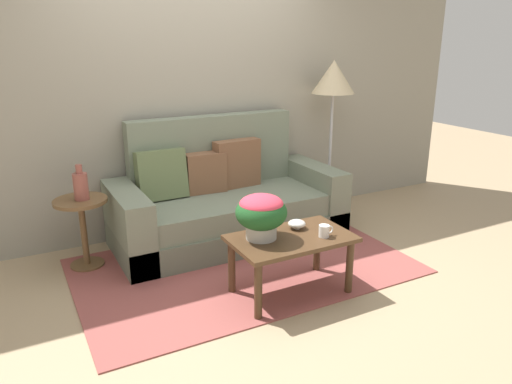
{
  "coord_description": "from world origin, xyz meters",
  "views": [
    {
      "loc": [
        -1.63,
        -3.26,
        1.83
      ],
      "look_at": [
        0.12,
        0.03,
        0.63
      ],
      "focal_mm": 34.13,
      "sensor_mm": 36.0,
      "label": 1
    }
  ],
  "objects_px": {
    "couch": "(225,204)",
    "table_vase": "(81,185)",
    "snack_bowl": "(297,224)",
    "floor_lamp": "(333,83)",
    "coffee_table": "(291,246)",
    "potted_plant": "(261,212)",
    "coffee_mug": "(325,231)",
    "side_table": "(82,221)"
  },
  "relations": [
    {
      "from": "potted_plant",
      "to": "table_vase",
      "type": "distance_m",
      "value": 1.5
    },
    {
      "from": "couch",
      "to": "side_table",
      "type": "distance_m",
      "value": 1.27
    },
    {
      "from": "coffee_table",
      "to": "table_vase",
      "type": "height_order",
      "value": "table_vase"
    },
    {
      "from": "couch",
      "to": "coffee_mug",
      "type": "relative_size",
      "value": 17.6
    },
    {
      "from": "coffee_table",
      "to": "table_vase",
      "type": "bearing_deg",
      "value": 137.2
    },
    {
      "from": "couch",
      "to": "table_vase",
      "type": "distance_m",
      "value": 1.31
    },
    {
      "from": "floor_lamp",
      "to": "potted_plant",
      "type": "relative_size",
      "value": 4.37
    },
    {
      "from": "snack_bowl",
      "to": "table_vase",
      "type": "xyz_separation_m",
      "value": [
        -1.36,
        1.04,
        0.22
      ]
    },
    {
      "from": "snack_bowl",
      "to": "table_vase",
      "type": "bearing_deg",
      "value": 142.62
    },
    {
      "from": "couch",
      "to": "table_vase",
      "type": "xyz_separation_m",
      "value": [
        -1.25,
        -0.03,
        0.37
      ]
    },
    {
      "from": "coffee_table",
      "to": "floor_lamp",
      "type": "bearing_deg",
      "value": 45.48
    },
    {
      "from": "coffee_mug",
      "to": "table_vase",
      "type": "bearing_deg",
      "value": 138.97
    },
    {
      "from": "coffee_table",
      "to": "side_table",
      "type": "height_order",
      "value": "side_table"
    },
    {
      "from": "coffee_table",
      "to": "table_vase",
      "type": "distance_m",
      "value": 1.73
    },
    {
      "from": "table_vase",
      "to": "coffee_table",
      "type": "bearing_deg",
      "value": -42.8
    },
    {
      "from": "floor_lamp",
      "to": "snack_bowl",
      "type": "xyz_separation_m",
      "value": [
        -1.18,
        -1.21,
        -0.89
      ]
    },
    {
      "from": "floor_lamp",
      "to": "table_vase",
      "type": "xyz_separation_m",
      "value": [
        -2.54,
        -0.17,
        -0.67
      ]
    },
    {
      "from": "coffee_table",
      "to": "coffee_mug",
      "type": "distance_m",
      "value": 0.27
    },
    {
      "from": "couch",
      "to": "side_table",
      "type": "bearing_deg",
      "value": -179.13
    },
    {
      "from": "potted_plant",
      "to": "snack_bowl",
      "type": "relative_size",
      "value": 2.76
    },
    {
      "from": "floor_lamp",
      "to": "snack_bowl",
      "type": "bearing_deg",
      "value": -134.34
    },
    {
      "from": "potted_plant",
      "to": "table_vase",
      "type": "xyz_separation_m",
      "value": [
        -1.04,
        1.08,
        0.06
      ]
    },
    {
      "from": "side_table",
      "to": "coffee_mug",
      "type": "xyz_separation_m",
      "value": [
        1.47,
        -1.28,
        0.09
      ]
    },
    {
      "from": "snack_bowl",
      "to": "couch",
      "type": "bearing_deg",
      "value": 95.8
    },
    {
      "from": "potted_plant",
      "to": "coffee_table",
      "type": "bearing_deg",
      "value": -20.25
    },
    {
      "from": "floor_lamp",
      "to": "table_vase",
      "type": "height_order",
      "value": "floor_lamp"
    },
    {
      "from": "coffee_table",
      "to": "snack_bowl",
      "type": "relative_size",
      "value": 6.59
    },
    {
      "from": "couch",
      "to": "floor_lamp",
      "type": "bearing_deg",
      "value": 5.95
    },
    {
      "from": "couch",
      "to": "snack_bowl",
      "type": "bearing_deg",
      "value": -84.2
    },
    {
      "from": "potted_plant",
      "to": "coffee_mug",
      "type": "xyz_separation_m",
      "value": [
        0.42,
        -0.19,
        -0.15
      ]
    },
    {
      "from": "couch",
      "to": "coffee_mug",
      "type": "distance_m",
      "value": 1.32
    },
    {
      "from": "coffee_table",
      "to": "coffee_mug",
      "type": "height_order",
      "value": "coffee_mug"
    },
    {
      "from": "potted_plant",
      "to": "couch",
      "type": "bearing_deg",
      "value": 79.06
    },
    {
      "from": "snack_bowl",
      "to": "table_vase",
      "type": "height_order",
      "value": "table_vase"
    },
    {
      "from": "floor_lamp",
      "to": "table_vase",
      "type": "bearing_deg",
      "value": -176.27
    },
    {
      "from": "coffee_table",
      "to": "table_vase",
      "type": "xyz_separation_m",
      "value": [
        -1.25,
        1.15,
        0.33
      ]
    },
    {
      "from": "couch",
      "to": "potted_plant",
      "type": "bearing_deg",
      "value": -100.94
    },
    {
      "from": "side_table",
      "to": "potted_plant",
      "type": "relative_size",
      "value": 1.6
    },
    {
      "from": "floor_lamp",
      "to": "coffee_mug",
      "type": "height_order",
      "value": "floor_lamp"
    },
    {
      "from": "coffee_table",
      "to": "side_table",
      "type": "relative_size",
      "value": 1.49
    },
    {
      "from": "coffee_mug",
      "to": "couch",
      "type": "bearing_deg",
      "value": 98.8
    },
    {
      "from": "coffee_table",
      "to": "snack_bowl",
      "type": "height_order",
      "value": "snack_bowl"
    }
  ]
}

